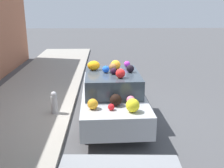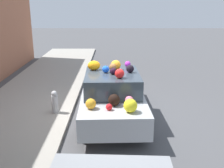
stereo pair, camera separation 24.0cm
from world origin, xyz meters
name	(u,v)px [view 1 (the left image)]	position (x,y,z in m)	size (l,w,h in m)	color
ground_plane	(107,117)	(0.00, 0.00, 0.00)	(60.00, 60.00, 0.00)	#4C4C4F
sidewalk_curb	(18,116)	(0.00, 2.70, 0.05)	(24.00, 3.20, 0.11)	#9E998E
fire_hydrant	(54,103)	(0.09, 1.60, 0.45)	(0.20, 0.20, 0.70)	#B2B2B7
art_car	(112,94)	(-0.05, -0.16, 0.75)	(4.30, 1.89, 1.73)	#B7BABF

